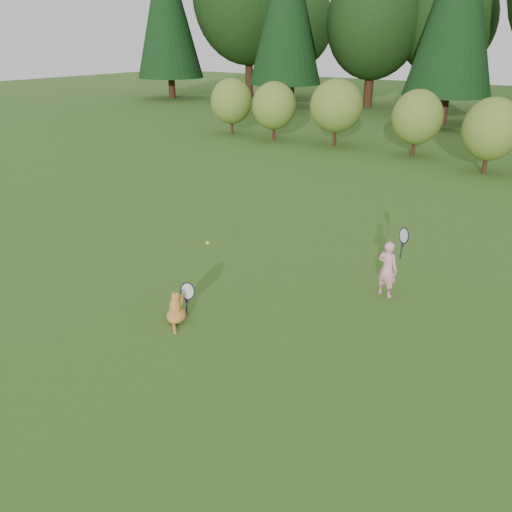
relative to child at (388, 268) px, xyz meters
The scene contains 5 objects.
ground 3.03m from the child, 137.90° to the right, with size 100.00×100.00×0.00m, color #2F5718.
shrub_row 11.25m from the child, 101.38° to the left, with size 28.00×3.00×2.80m, color olive, non-canonical shape.
child is the anchor object (origin of this frame).
cat 3.76m from the child, 131.11° to the right, with size 0.52×0.77×0.72m.
tennis_ball 3.39m from the child, 160.19° to the right, with size 0.07×0.07×0.07m.
Camera 1 is at (4.90, -5.89, 4.29)m, focal length 35.00 mm.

